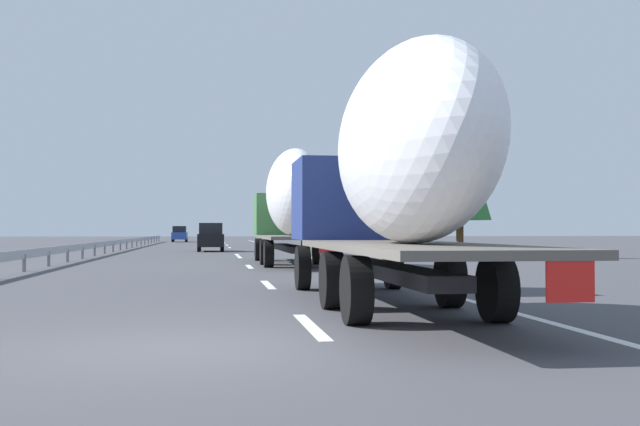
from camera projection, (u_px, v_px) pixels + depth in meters
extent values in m
plane|color=#424247|center=(206.00, 253.00, 48.99)|extent=(260.00, 260.00, 0.00)
cube|color=white|center=(311.00, 326.00, 11.60)|extent=(3.20, 0.20, 0.01)
cube|color=white|center=(268.00, 285.00, 20.42)|extent=(3.20, 0.20, 0.01)
cube|color=white|center=(249.00, 267.00, 30.47)|extent=(3.20, 0.20, 0.01)
cube|color=white|center=(239.00, 257.00, 41.22)|extent=(3.20, 0.20, 0.01)
cube|color=white|center=(237.00, 255.00, 45.16)|extent=(3.20, 0.20, 0.01)
cube|color=white|center=(230.00, 248.00, 63.67)|extent=(3.20, 0.20, 0.01)
cube|color=white|center=(227.00, 245.00, 73.91)|extent=(3.20, 0.20, 0.01)
cube|color=white|center=(227.00, 245.00, 76.07)|extent=(3.20, 0.20, 0.01)
cube|color=white|center=(225.00, 243.00, 87.64)|extent=(3.20, 0.20, 0.01)
cube|color=white|center=(286.00, 250.00, 54.69)|extent=(110.00, 0.20, 0.01)
cube|color=#387038|center=(282.00, 215.00, 36.75)|extent=(2.40, 2.50, 1.90)
cube|color=black|center=(280.00, 205.00, 37.85)|extent=(0.08, 2.12, 0.80)
cube|color=#262628|center=(287.00, 247.00, 33.98)|extent=(10.17, 0.70, 0.24)
cube|color=#59544C|center=(294.00, 237.00, 31.26)|extent=(8.65, 2.50, 0.12)
ellipsoid|color=white|center=(294.00, 192.00, 31.27)|extent=(6.64, 2.20, 3.45)
cube|color=red|center=(327.00, 245.00, 27.09)|extent=(0.04, 0.56, 0.56)
cylinder|color=black|center=(258.00, 249.00, 36.57)|extent=(1.04, 0.30, 1.04)
cylinder|color=black|center=(305.00, 249.00, 36.87)|extent=(1.04, 0.30, 1.04)
cylinder|color=black|center=(264.00, 252.00, 32.28)|extent=(1.04, 0.35, 1.04)
cylinder|color=black|center=(318.00, 252.00, 32.58)|extent=(1.04, 0.35, 1.04)
cylinder|color=black|center=(269.00, 254.00, 29.90)|extent=(1.04, 0.35, 1.04)
cylinder|color=black|center=(326.00, 254.00, 30.21)|extent=(1.04, 0.35, 1.04)
cube|color=navy|center=(348.00, 200.00, 18.92)|extent=(2.40, 2.50, 1.90)
cube|color=black|center=(341.00, 182.00, 20.02)|extent=(0.08, 2.12, 0.80)
cube|color=#262628|center=(373.00, 267.00, 16.01)|extent=(10.67, 0.70, 0.24)
cube|color=#59544C|center=(408.00, 247.00, 13.15)|extent=(9.20, 2.50, 0.12)
ellipsoid|color=white|center=(411.00, 145.00, 12.94)|extent=(6.71, 2.20, 3.26)
cube|color=red|center=(570.00, 277.00, 8.72)|extent=(0.04, 0.56, 0.56)
cylinder|color=black|center=(303.00, 268.00, 18.73)|extent=(1.04, 0.30, 1.04)
cylinder|color=black|center=(393.00, 267.00, 19.03)|extent=(1.04, 0.30, 1.04)
cylinder|color=black|center=(332.00, 280.00, 14.18)|extent=(1.04, 0.35, 1.04)
cylinder|color=black|center=(450.00, 279.00, 14.48)|extent=(1.04, 0.35, 1.04)
cylinder|color=black|center=(356.00, 290.00, 11.80)|extent=(1.04, 0.35, 1.04)
cylinder|color=black|center=(497.00, 289.00, 12.10)|extent=(1.04, 0.35, 1.04)
cube|color=black|center=(211.00, 240.00, 52.63)|extent=(4.17, 1.72, 0.84)
cube|color=black|center=(211.00, 229.00, 52.34)|extent=(2.29, 1.52, 0.73)
cylinder|color=black|center=(199.00, 246.00, 53.80)|extent=(0.64, 0.22, 0.64)
cylinder|color=black|center=(222.00, 246.00, 54.01)|extent=(0.64, 0.22, 0.64)
cylinder|color=black|center=(199.00, 247.00, 51.24)|extent=(0.64, 0.22, 0.64)
cylinder|color=black|center=(222.00, 247.00, 51.45)|extent=(0.64, 0.22, 0.64)
cube|color=#28479E|center=(180.00, 236.00, 94.18)|extent=(4.69, 1.77, 0.84)
cube|color=black|center=(180.00, 229.00, 93.85)|extent=(2.58, 1.56, 0.74)
cylinder|color=black|center=(174.00, 239.00, 95.51)|extent=(0.64, 0.22, 0.64)
cylinder|color=black|center=(187.00, 239.00, 95.72)|extent=(0.64, 0.22, 0.64)
cylinder|color=black|center=(172.00, 239.00, 92.62)|extent=(0.64, 0.22, 0.64)
cylinder|color=black|center=(186.00, 239.00, 92.84)|extent=(0.64, 0.22, 0.64)
cylinder|color=gray|center=(304.00, 232.00, 54.67)|extent=(0.10, 0.10, 2.51)
cube|color=#2D569E|center=(304.00, 209.00, 54.70)|extent=(0.06, 0.90, 0.70)
cylinder|color=#472D19|center=(368.00, 237.00, 58.00)|extent=(0.25, 0.25, 1.79)
cone|color=#194C1E|center=(368.00, 186.00, 58.08)|extent=(3.95, 3.95, 5.72)
cylinder|color=#472D19|center=(460.00, 239.00, 41.00)|extent=(0.38, 0.38, 1.95)
cone|color=#286B2D|center=(460.00, 165.00, 41.08)|extent=(3.25, 3.25, 5.71)
cylinder|color=#472D19|center=(365.00, 237.00, 56.96)|extent=(0.28, 0.28, 1.87)
cone|color=#286B2D|center=(365.00, 189.00, 57.04)|extent=(2.80, 2.80, 5.00)
cylinder|color=#472D19|center=(405.00, 242.00, 43.68)|extent=(0.29, 0.29, 1.54)
cone|color=#1E5B23|center=(405.00, 195.00, 43.73)|extent=(3.32, 3.32, 3.66)
cube|color=#9EA0A5|center=(113.00, 243.00, 51.15)|extent=(94.00, 0.06, 0.32)
cube|color=slate|center=(24.00, 263.00, 26.86)|extent=(0.10, 0.10, 0.60)
cube|color=slate|center=(49.00, 259.00, 30.91)|extent=(0.10, 0.10, 0.60)
cube|color=slate|center=(68.00, 255.00, 34.95)|extent=(0.10, 0.10, 0.60)
cube|color=slate|center=(83.00, 253.00, 39.00)|extent=(0.10, 0.10, 0.60)
cube|color=slate|center=(95.00, 251.00, 43.05)|extent=(0.10, 0.10, 0.60)
cube|color=slate|center=(105.00, 249.00, 47.10)|extent=(0.10, 0.10, 0.60)
cube|color=slate|center=(113.00, 247.00, 51.15)|extent=(0.10, 0.10, 0.60)
cube|color=slate|center=(120.00, 246.00, 55.19)|extent=(0.10, 0.10, 0.60)
cube|color=slate|center=(127.00, 245.00, 59.24)|extent=(0.10, 0.10, 0.60)
cube|color=slate|center=(132.00, 244.00, 63.29)|extent=(0.10, 0.10, 0.60)
cube|color=slate|center=(137.00, 243.00, 67.34)|extent=(0.10, 0.10, 0.60)
cube|color=slate|center=(141.00, 242.00, 71.38)|extent=(0.10, 0.10, 0.60)
cube|color=slate|center=(145.00, 242.00, 75.43)|extent=(0.10, 0.10, 0.60)
cube|color=slate|center=(148.00, 241.00, 79.48)|extent=(0.10, 0.10, 0.60)
cube|color=slate|center=(151.00, 241.00, 83.53)|extent=(0.10, 0.10, 0.60)
cube|color=slate|center=(154.00, 240.00, 87.57)|extent=(0.10, 0.10, 0.60)
cube|color=slate|center=(157.00, 240.00, 91.62)|extent=(0.10, 0.10, 0.60)
cube|color=slate|center=(159.00, 239.00, 95.67)|extent=(0.10, 0.10, 0.60)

